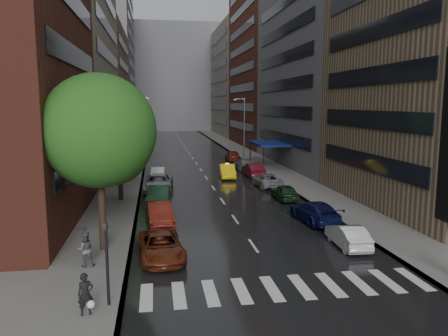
# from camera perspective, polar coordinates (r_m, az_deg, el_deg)

# --- Properties ---
(ground) EXTENTS (220.00, 220.00, 0.00)m
(ground) POSITION_cam_1_polar(r_m,az_deg,el_deg) (22.52, 6.16, -13.28)
(ground) COLOR gray
(ground) RESTS_ON ground
(road) EXTENTS (14.00, 140.00, 0.01)m
(road) POSITION_cam_1_polar(r_m,az_deg,el_deg) (70.88, -4.38, 1.70)
(road) COLOR black
(road) RESTS_ON ground
(sidewalk_left) EXTENTS (4.00, 140.00, 0.15)m
(sidewalk_left) POSITION_cam_1_polar(r_m,az_deg,el_deg) (70.74, -11.67, 1.59)
(sidewalk_left) COLOR gray
(sidewalk_left) RESTS_ON ground
(sidewalk_right) EXTENTS (4.00, 140.00, 0.15)m
(sidewalk_right) POSITION_cam_1_polar(r_m,az_deg,el_deg) (72.14, 2.77, 1.89)
(sidewalk_right) COLOR gray
(sidewalk_right) RESTS_ON ground
(crosswalk) EXTENTS (13.15, 2.80, 0.01)m
(crosswalk) POSITION_cam_1_polar(r_m,az_deg,el_deg) (20.79, 8.20, -15.18)
(crosswalk) COLOR silver
(crosswalk) RESTS_ON ground
(buildings_left) EXTENTS (8.00, 108.00, 38.00)m
(buildings_left) POSITION_cam_1_polar(r_m,az_deg,el_deg) (79.90, -16.14, 13.64)
(buildings_left) COLOR maroon
(buildings_left) RESTS_ON ground
(buildings_right) EXTENTS (8.05, 109.10, 36.00)m
(buildings_right) POSITION_cam_1_polar(r_m,az_deg,el_deg) (79.86, 6.18, 13.23)
(buildings_right) COLOR #937A5B
(buildings_right) RESTS_ON ground
(building_far) EXTENTS (40.00, 14.00, 32.00)m
(building_far) POSITION_cam_1_polar(r_m,az_deg,el_deg) (138.50, -6.76, 11.58)
(building_far) COLOR slate
(building_far) RESTS_ON ground
(tree_near) EXTENTS (6.25, 6.25, 9.96)m
(tree_near) POSITION_cam_1_polar(r_m,az_deg,el_deg) (24.75, -16.04, 4.67)
(tree_near) COLOR #382619
(tree_near) RESTS_ON ground
(tree_mid) EXTENTS (5.81, 5.81, 9.26)m
(tree_mid) POSITION_cam_1_polar(r_m,az_deg,el_deg) (37.66, -13.62, 5.21)
(tree_mid) COLOR #382619
(tree_mid) RESTS_ON ground
(tree_far) EXTENTS (5.31, 5.31, 8.46)m
(tree_far) POSITION_cam_1_polar(r_m,az_deg,el_deg) (55.01, -12.16, 5.63)
(tree_far) COLOR #382619
(tree_far) RESTS_ON ground
(taxi) EXTENTS (1.94, 4.73, 1.52)m
(taxi) POSITION_cam_1_polar(r_m,az_deg,el_deg) (49.00, 0.42, -0.41)
(taxi) COLOR yellow
(taxi) RESTS_ON ground
(parked_cars_left) EXTENTS (3.15, 29.35, 1.59)m
(parked_cars_left) POSITION_cam_1_polar(r_m,az_deg,el_deg) (36.03, -8.51, -3.76)
(parked_cars_left) COLOR maroon
(parked_cars_left) RESTS_ON ground
(parked_cars_right) EXTENTS (2.54, 42.86, 1.60)m
(parked_cars_right) POSITION_cam_1_polar(r_m,az_deg,el_deg) (44.82, 5.35, -1.33)
(parked_cars_right) COLOR silver
(parked_cars_right) RESTS_ON ground
(ped_bag_walker) EXTENTS (0.71, 0.57, 1.67)m
(ped_bag_walker) POSITION_cam_1_polar(r_m,az_deg,el_deg) (18.41, -17.60, -15.53)
(ped_bag_walker) COLOR black
(ped_bag_walker) RESTS_ON sidewalk_left
(ped_black_umbrella) EXTENTS (0.96, 0.98, 2.09)m
(ped_black_umbrella) POSITION_cam_1_polar(r_m,az_deg,el_deg) (23.28, -17.68, -9.30)
(ped_black_umbrella) COLOR #545359
(ped_black_umbrella) RESTS_ON sidewalk_left
(traffic_light) EXTENTS (0.18, 0.15, 3.45)m
(traffic_light) POSITION_cam_1_polar(r_m,az_deg,el_deg) (18.51, -15.05, -11.05)
(traffic_light) COLOR black
(traffic_light) RESTS_ON sidewalk_left
(street_lamp_left) EXTENTS (1.74, 0.22, 9.00)m
(street_lamp_left) POSITION_cam_1_polar(r_m,az_deg,el_deg) (50.34, -11.41, 4.39)
(street_lamp_left) COLOR gray
(street_lamp_left) RESTS_ON sidewalk_left
(street_lamp_right) EXTENTS (1.74, 0.22, 9.00)m
(street_lamp_right) POSITION_cam_1_polar(r_m,az_deg,el_deg) (66.60, 2.59, 5.50)
(street_lamp_right) COLOR gray
(street_lamp_right) RESTS_ON sidewalk_right
(awning) EXTENTS (4.00, 8.00, 3.12)m
(awning) POSITION_cam_1_polar(r_m,az_deg,el_deg) (57.29, 5.81, 3.22)
(awning) COLOR navy
(awning) RESTS_ON sidewalk_right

